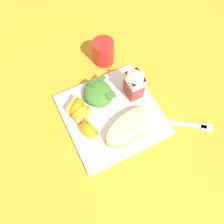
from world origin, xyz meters
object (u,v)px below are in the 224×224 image
(white_plate, at_px, (112,115))
(orange_wedge_middle, at_px, (81,113))
(orange_wedge_rear, at_px, (89,130))
(drinking_red_cup, at_px, (103,52))
(green_salad_pile, at_px, (98,93))
(metal_fork, at_px, (187,125))
(cheesy_pizza_bread, at_px, (129,127))
(orange_wedge_front, at_px, (77,107))
(milk_carton, at_px, (134,83))

(white_plate, distance_m, orange_wedge_middle, 0.10)
(orange_wedge_rear, bearing_deg, drinking_red_cup, 145.56)
(orange_wedge_rear, bearing_deg, white_plate, 106.58)
(white_plate, relative_size, drinking_red_cup, 3.19)
(green_salad_pile, xyz_separation_m, metal_fork, (0.20, 0.20, -0.03))
(orange_wedge_middle, bearing_deg, metal_fork, 59.04)
(orange_wedge_rear, relative_size, drinking_red_cup, 0.77)
(cheesy_pizza_bread, bearing_deg, orange_wedge_middle, -134.32)
(drinking_red_cup, bearing_deg, orange_wedge_front, -47.47)
(orange_wedge_rear, bearing_deg, milk_carton, 108.74)
(cheesy_pizza_bread, height_order, orange_wedge_front, orange_wedge_front)
(milk_carton, bearing_deg, orange_wedge_middle, -89.87)
(orange_wedge_front, xyz_separation_m, orange_wedge_rear, (0.09, 0.00, 0.00))
(white_plate, distance_m, metal_fork, 0.23)
(milk_carton, height_order, orange_wedge_middle, milk_carton)
(cheesy_pizza_bread, relative_size, green_salad_pile, 1.76)
(white_plate, height_order, cheesy_pizza_bread, cheesy_pizza_bread)
(green_salad_pile, relative_size, metal_fork, 0.64)
(milk_carton, bearing_deg, white_plate, -69.26)
(white_plate, height_order, metal_fork, white_plate)
(orange_wedge_rear, relative_size, metal_fork, 0.41)
(cheesy_pizza_bread, distance_m, orange_wedge_rear, 0.12)
(green_salad_pile, relative_size, milk_carton, 0.95)
(cheesy_pizza_bread, distance_m, green_salad_pile, 0.15)
(white_plate, bearing_deg, metal_fork, 55.44)
(cheesy_pizza_bread, distance_m, orange_wedge_front, 0.17)
(milk_carton, bearing_deg, orange_wedge_front, -97.73)
(orange_wedge_rear, height_order, metal_fork, orange_wedge_rear)
(cheesy_pizza_bread, xyz_separation_m, orange_wedge_rear, (-0.04, -0.11, 0.00))
(orange_wedge_middle, bearing_deg, orange_wedge_rear, -1.89)
(milk_carton, height_order, drinking_red_cup, milk_carton)
(green_salad_pile, height_order, orange_wedge_rear, green_salad_pile)
(drinking_red_cup, bearing_deg, orange_wedge_rear, -34.44)
(drinking_red_cup, bearing_deg, metal_fork, 19.14)
(cheesy_pizza_bread, bearing_deg, milk_carton, 145.85)
(orange_wedge_rear, height_order, drinking_red_cup, drinking_red_cup)
(orange_wedge_rear, bearing_deg, cheesy_pizza_bread, 68.12)
(drinking_red_cup, bearing_deg, green_salad_pile, -31.76)
(white_plate, bearing_deg, cheesy_pizza_bread, 16.86)
(cheesy_pizza_bread, xyz_separation_m, orange_wedge_middle, (-0.10, -0.11, 0.00))
(white_plate, bearing_deg, milk_carton, 110.74)
(orange_wedge_middle, bearing_deg, cheesy_pizza_bread, 45.68)
(orange_wedge_front, height_order, drinking_red_cup, drinking_red_cup)
(drinking_red_cup, bearing_deg, white_plate, -19.26)
(metal_fork, bearing_deg, white_plate, -124.56)
(white_plate, height_order, orange_wedge_middle, orange_wedge_middle)
(cheesy_pizza_bread, bearing_deg, orange_wedge_rear, -111.88)
(metal_fork, height_order, drinking_red_cup, drinking_red_cup)
(milk_carton, distance_m, metal_fork, 0.21)
(milk_carton, relative_size, metal_fork, 0.67)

